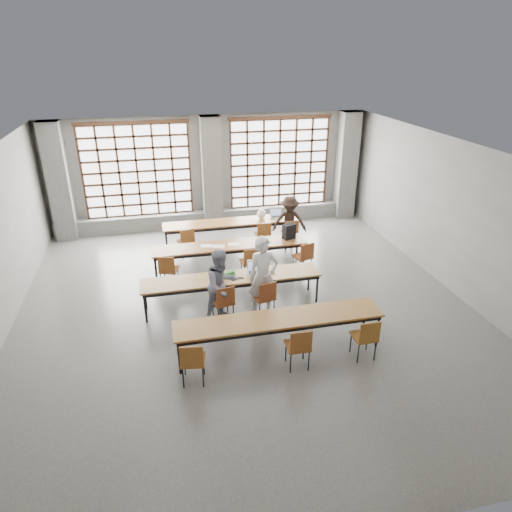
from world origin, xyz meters
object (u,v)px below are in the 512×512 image
at_px(desk_row_a, 232,223).
at_px(student_female, 222,285).
at_px(chair_back_mid, 263,233).
at_px(plastic_bag, 261,214).
at_px(mouse, 273,272).
at_px(chair_mid_left, 168,268).
at_px(chair_near_mid, 299,344).
at_px(backpack, 289,231).
at_px(student_back, 289,222).
at_px(desk_row_d, 279,321).
at_px(chair_back_left, 187,240).
at_px(chair_mid_centre, 250,260).
at_px(phone, 241,278).
at_px(laptop_front, 255,270).
at_px(green_box, 229,274).
at_px(desk_row_b, 230,247).
at_px(chair_mid_right, 304,255).
at_px(desk_row_c, 232,279).
at_px(chair_near_left, 192,359).
at_px(chair_front_right, 265,295).
at_px(student_male, 263,277).
at_px(laptop_back, 276,215).
at_px(chair_back_right, 291,231).
at_px(chair_near_right, 366,335).
at_px(chair_front_left, 224,300).
at_px(red_pouch, 193,358).

bearing_deg(desk_row_a, student_female, -103.04).
xyz_separation_m(chair_back_mid, plastic_bag, (0.10, 0.68, 0.34)).
distance_m(mouse, plastic_bag, 3.56).
relative_size(chair_mid_left, chair_near_mid, 1.00).
relative_size(chair_mid_left, backpack, 2.20).
bearing_deg(plastic_bag, student_back, -38.16).
bearing_deg(desk_row_d, chair_mid_left, 122.83).
relative_size(chair_back_left, plastic_bag, 3.08).
bearing_deg(chair_mid_centre, plastic_bag, 70.16).
bearing_deg(chair_near_mid, phone, 104.19).
height_order(desk_row_d, chair_back_mid, chair_back_mid).
bearing_deg(laptop_front, green_box, -177.25).
bearing_deg(chair_mid_left, desk_row_d, -57.17).
distance_m(desk_row_b, chair_mid_right, 1.93).
relative_size(desk_row_c, desk_row_d, 1.00).
distance_m(chair_near_left, green_box, 2.79).
distance_m(desk_row_d, chair_back_mid, 4.74).
height_order(chair_mid_left, green_box, chair_mid_left).
bearing_deg(desk_row_c, green_box, 122.01).
bearing_deg(chair_front_right, green_box, 133.27).
height_order(desk_row_a, green_box, green_box).
bearing_deg(student_male, laptop_back, 67.49).
bearing_deg(plastic_bag, chair_mid_right, -76.14).
bearing_deg(backpack, desk_row_c, -154.60).
distance_m(chair_mid_right, green_box, 2.41).
bearing_deg(chair_mid_right, desk_row_a, 122.90).
height_order(desk_row_a, student_male, student_male).
bearing_deg(chair_back_right, chair_back_left, 179.96).
bearing_deg(chair_front_right, laptop_front, 94.47).
relative_size(chair_back_mid, chair_near_right, 1.00).
bearing_deg(laptop_front, chair_front_left, -138.81).
xyz_separation_m(chair_mid_right, phone, (-1.91, -1.26, 0.20)).
distance_m(chair_near_left, phone, 2.72).
relative_size(desk_row_d, student_female, 2.46).
distance_m(chair_mid_centre, chair_front_right, 1.78).
height_order(chair_near_left, laptop_front, laptop_front).
relative_size(green_box, phone, 1.92).
bearing_deg(chair_front_left, chair_back_right, 53.98).
xyz_separation_m(student_female, mouse, (1.25, 0.48, -0.07)).
distance_m(chair_near_left, plastic_bag, 6.54).
height_order(chair_mid_right, chair_near_mid, same).
relative_size(chair_front_right, backpack, 2.20).
distance_m(chair_near_mid, red_pouch, 1.90).
bearing_deg(chair_back_right, backpack, -109.80).
bearing_deg(desk_row_a, phone, -96.96).
distance_m(student_male, green_box, 0.88).
relative_size(chair_back_right, laptop_front, 2.20).
xyz_separation_m(desk_row_a, student_female, (-0.91, -3.94, 0.15)).
relative_size(desk_row_c, chair_front_right, 4.55).
height_order(chair_back_left, chair_near_right, same).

